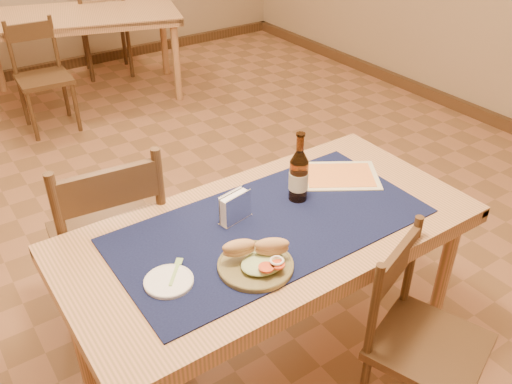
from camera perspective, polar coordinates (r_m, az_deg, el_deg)
room at (r=2.43m, az=-9.91°, el=18.58°), size 6.04×7.04×2.84m
main_table at (r=2.12m, az=1.54°, el=-5.35°), size 1.60×0.80×0.75m
placemat at (r=2.07m, az=1.57°, el=-3.49°), size 1.20×0.60×0.01m
baseboard at (r=3.05m, az=-7.53°, el=-6.78°), size 6.00×7.00×0.10m
back_table at (r=5.17m, az=-18.25°, el=16.55°), size 1.89×1.33×0.75m
chair_main_far at (r=2.46m, az=-15.06°, el=-4.92°), size 0.51×0.51×1.00m
chair_main_near at (r=2.17m, az=16.91°, el=-14.50°), size 0.49×0.49×0.83m
chair_back_near at (r=4.69m, az=-21.59°, el=11.40°), size 0.42×0.42×0.85m
chair_back_far at (r=5.69m, az=-15.75°, el=16.71°), size 0.55×0.55×0.98m
sandwich_plate at (r=1.86m, az=0.14°, el=-7.23°), size 0.26×0.26×0.10m
side_plate at (r=1.83m, az=-9.18°, el=-9.23°), size 0.17×0.17×0.01m
fork at (r=1.87m, az=-8.42°, el=-8.06°), size 0.10×0.12×0.00m
beer_bottle at (r=2.17m, az=4.52°, el=1.75°), size 0.08×0.08×0.30m
napkin_holder at (r=2.06m, az=-2.22°, el=-1.66°), size 0.14×0.07×0.12m
menu_card at (r=2.39m, az=8.78°, el=1.73°), size 0.41×0.39×0.01m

